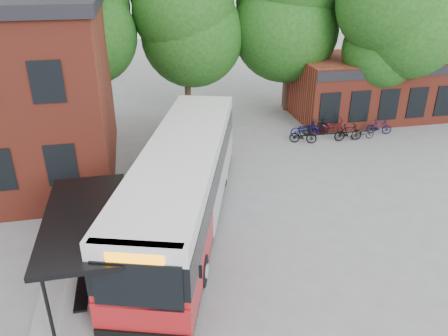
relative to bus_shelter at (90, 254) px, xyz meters
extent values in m
plane|color=slate|center=(4.50, 1.00, -1.45)|extent=(100.00, 100.00, 0.00)
imported|color=#040D5B|center=(11.87, 11.70, -0.98)|extent=(1.84, 0.82, 0.93)
imported|color=black|center=(11.37, 10.70, -0.96)|extent=(1.67, 0.98, 0.97)
imported|color=black|center=(12.61, 11.85, -1.00)|extent=(1.80, 0.97, 0.90)
imported|color=black|center=(12.72, 11.89, -0.93)|extent=(1.76, 0.56, 1.05)
imported|color=#5C111B|center=(13.68, 11.69, -0.95)|extent=(2.01, 1.03, 1.01)
imported|color=black|center=(14.16, 10.51, -0.92)|extent=(1.77, 0.54, 1.06)
imported|color=#2F2C26|center=(15.10, 10.53, -1.04)|extent=(1.60, 0.62, 0.83)
imported|color=#070B3A|center=(16.58, 11.19, -0.99)|extent=(1.59, 0.93, 0.92)
camera|label=1|loc=(1.88, -11.93, 8.45)|focal=35.00mm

